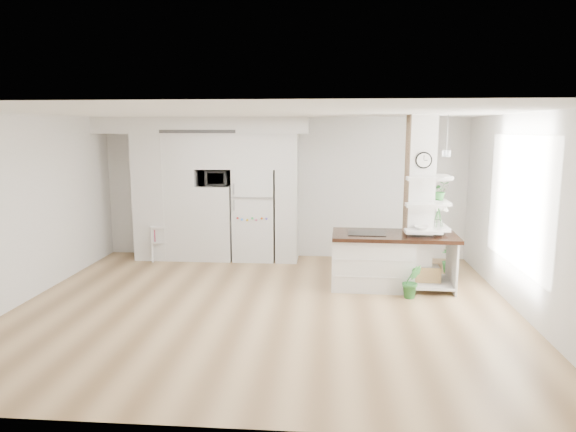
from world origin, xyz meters
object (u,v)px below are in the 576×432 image
(floor_plant_a, at_px, (412,281))
(refrigerator, at_px, (255,214))
(kitchen_island, at_px, (380,259))
(bookshelf, at_px, (168,244))

(floor_plant_a, bearing_deg, refrigerator, 141.23)
(kitchen_island, distance_m, bookshelf, 4.14)
(refrigerator, distance_m, floor_plant_a, 3.46)
(kitchen_island, bearing_deg, refrigerator, 145.85)
(refrigerator, bearing_deg, floor_plant_a, -38.77)
(refrigerator, relative_size, floor_plant_a, 3.39)
(kitchen_island, relative_size, bookshelf, 2.89)
(kitchen_island, xyz_separation_m, bookshelf, (-3.88, 1.43, -0.16))
(refrigerator, height_order, kitchen_island, refrigerator)
(refrigerator, distance_m, kitchen_island, 2.77)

